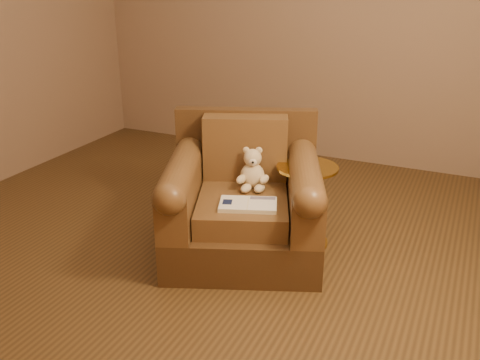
% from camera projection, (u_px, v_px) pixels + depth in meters
% --- Properties ---
extents(floor, '(4.00, 4.00, 0.00)m').
position_uv_depth(floor, '(192.00, 239.00, 3.60)').
color(floor, '#53391C').
rests_on(floor, ground).
extents(armchair, '(1.19, 1.17, 0.84)m').
position_uv_depth(armchair, '(243.00, 203.00, 3.36)').
color(armchair, '#482E18').
rests_on(armchair, floor).
extents(teddy_bear, '(0.20, 0.22, 0.27)m').
position_uv_depth(teddy_bear, '(253.00, 172.00, 3.36)').
color(teddy_bear, beige).
rests_on(teddy_bear, armchair).
extents(guidebook, '(0.38, 0.30, 0.03)m').
position_uv_depth(guidebook, '(248.00, 205.00, 3.12)').
color(guidebook, beige).
rests_on(guidebook, armchair).
extents(side_table, '(0.39, 0.39, 0.54)m').
position_uv_depth(side_table, '(306.00, 203.00, 3.44)').
color(side_table, gold).
rests_on(side_table, floor).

